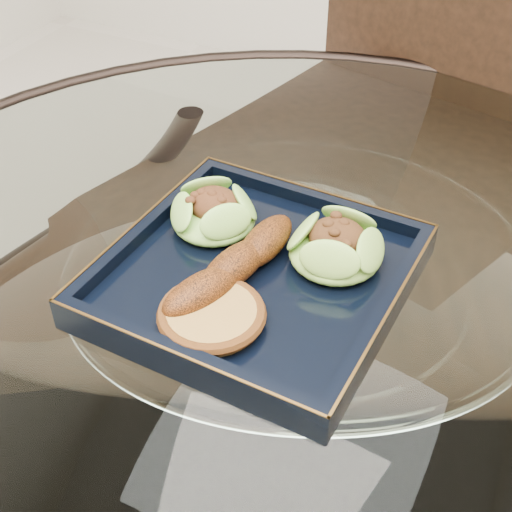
% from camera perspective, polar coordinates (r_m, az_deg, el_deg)
% --- Properties ---
extents(dining_table, '(1.13, 1.13, 0.77)m').
position_cam_1_polar(dining_table, '(0.80, 2.94, -12.08)').
color(dining_table, white).
rests_on(dining_table, ground).
extents(dining_chair, '(0.55, 0.55, 1.06)m').
position_cam_1_polar(dining_chair, '(1.11, 11.09, 4.12)').
color(dining_chair, black).
rests_on(dining_chair, ground).
extents(navy_plate, '(0.28, 0.28, 0.02)m').
position_cam_1_polar(navy_plate, '(0.69, 0.00, -1.93)').
color(navy_plate, black).
rests_on(navy_plate, dining_table).
extents(lettuce_wrap_left, '(0.11, 0.11, 0.03)m').
position_cam_1_polar(lettuce_wrap_left, '(0.73, -3.41, 3.29)').
color(lettuce_wrap_left, '#5F962B').
rests_on(lettuce_wrap_left, navy_plate).
extents(lettuce_wrap_right, '(0.11, 0.11, 0.03)m').
position_cam_1_polar(lettuce_wrap_right, '(0.68, 6.38, 0.55)').
color(lettuce_wrap_right, olive).
rests_on(lettuce_wrap_right, navy_plate).
extents(roasted_plantain, '(0.07, 0.17, 0.03)m').
position_cam_1_polar(roasted_plantain, '(0.66, -1.72, -0.76)').
color(roasted_plantain, '#652B0A').
rests_on(roasted_plantain, navy_plate).
extents(crumb_patty, '(0.11, 0.11, 0.02)m').
position_cam_1_polar(crumb_patty, '(0.63, -3.56, -4.82)').
color(crumb_patty, '#A57837').
rests_on(crumb_patty, navy_plate).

